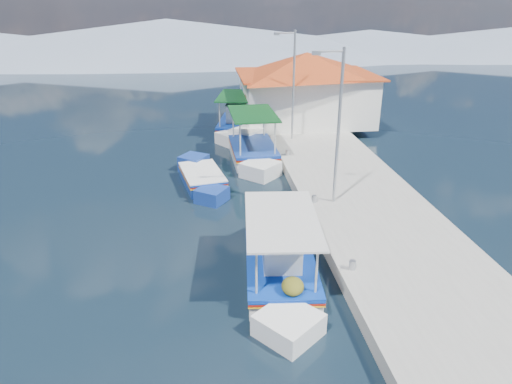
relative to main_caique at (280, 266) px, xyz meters
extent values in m
plane|color=black|center=(-1.68, 2.48, -0.46)|extent=(160.00, 160.00, 0.00)
cube|color=#A3A299|center=(4.22, 8.48, -0.21)|extent=(5.00, 44.00, 0.50)
cylinder|color=#A5A8AD|center=(2.12, -0.52, 0.19)|extent=(0.20, 0.20, 0.30)
cylinder|color=#A5A8AD|center=(2.12, 4.48, 0.19)|extent=(0.20, 0.20, 0.30)
cylinder|color=#A5A8AD|center=(2.12, 10.48, 0.19)|extent=(0.20, 0.20, 0.30)
cylinder|color=#A5A8AD|center=(2.12, 16.48, 0.19)|extent=(0.20, 0.20, 0.30)
cube|color=silver|center=(0.00, -0.07, -0.26)|extent=(2.34, 4.14, 0.87)
cube|color=silver|center=(-0.22, 2.56, -0.15)|extent=(2.05, 2.05, 0.96)
cube|color=silver|center=(0.22, -2.62, -0.26)|extent=(1.99, 1.99, 0.83)
cube|color=#0C359D|center=(0.00, -0.07, 0.15)|extent=(2.41, 4.26, 0.06)
cube|color=#A71B0E|center=(0.00, -0.07, 0.07)|extent=(2.41, 4.26, 0.05)
cube|color=yellow|center=(0.00, -0.07, 0.01)|extent=(2.41, 4.26, 0.04)
cube|color=#0C359D|center=(0.00, -0.07, 0.21)|extent=(2.43, 4.22, 0.05)
cube|color=brown|center=(0.00, -0.07, 0.18)|extent=(2.18, 4.04, 0.05)
cube|color=silver|center=(0.03, -0.35, 0.69)|extent=(1.21, 1.28, 1.01)
cube|color=silver|center=(0.03, -0.35, 1.21)|extent=(1.31, 1.38, 0.06)
cylinder|color=beige|center=(-0.94, 1.53, 0.92)|extent=(0.06, 0.06, 1.47)
cylinder|color=beige|center=(0.67, 1.66, 0.92)|extent=(0.06, 0.06, 1.47)
cylinder|color=beige|center=(-0.66, -1.81, 0.92)|extent=(0.06, 0.06, 1.47)
cylinder|color=beige|center=(0.95, -1.67, 0.92)|extent=(0.06, 0.06, 1.47)
cube|color=silver|center=(0.00, -0.07, 1.65)|extent=(2.44, 4.15, 0.06)
ellipsoid|color=#404B14|center=(-0.47, 1.18, 0.45)|extent=(0.70, 0.77, 0.52)
ellipsoid|color=#404B14|center=(0.13, 1.69, 0.41)|extent=(0.59, 0.65, 0.44)
ellipsoid|color=#404B14|center=(0.32, -1.70, 0.42)|extent=(0.62, 0.69, 0.47)
sphere|color=#FF3308|center=(0.87, 0.55, 0.87)|extent=(0.37, 0.37, 0.37)
cube|color=silver|center=(0.42, 11.51, -0.22)|extent=(2.30, 4.12, 1.04)
cube|color=silver|center=(0.50, 14.24, -0.09)|extent=(2.22, 2.22, 1.15)
cube|color=silver|center=(0.35, 8.87, -0.22)|extent=(2.16, 2.16, 0.98)
cube|color=#0C359D|center=(0.42, 11.51, 0.26)|extent=(2.37, 4.25, 0.07)
cube|color=#A71B0E|center=(0.42, 11.51, 0.18)|extent=(2.37, 4.25, 0.05)
cube|color=yellow|center=(0.42, 11.51, 0.10)|extent=(2.37, 4.25, 0.04)
cube|color=navy|center=(0.42, 11.51, 0.34)|extent=(2.39, 4.21, 0.05)
cube|color=brown|center=(0.42, 11.51, 0.31)|extent=(2.12, 4.04, 0.05)
cylinder|color=beige|center=(-0.40, 13.24, 1.18)|extent=(0.08, 0.08, 1.75)
cylinder|color=beige|center=(1.35, 13.19, 1.18)|extent=(0.08, 0.08, 1.75)
cylinder|color=beige|center=(-0.50, 9.83, 1.18)|extent=(0.08, 0.08, 1.75)
cylinder|color=beige|center=(1.25, 9.78, 1.18)|extent=(0.08, 0.08, 1.75)
cube|color=#0C3E18|center=(0.42, 11.51, 2.05)|extent=(2.41, 4.13, 0.08)
cube|color=navy|center=(-2.33, 8.12, -0.26)|extent=(2.20, 3.35, 0.86)
cube|color=navy|center=(-1.93, 10.15, -0.15)|extent=(1.63, 1.63, 0.95)
cube|color=navy|center=(-2.72, 6.16, -0.26)|extent=(1.58, 1.58, 0.82)
cube|color=#0C359D|center=(-2.33, 8.12, 0.14)|extent=(2.27, 3.45, 0.05)
cube|color=#A71B0E|center=(-2.33, 8.12, 0.07)|extent=(2.27, 3.45, 0.05)
cube|color=yellow|center=(-2.33, 8.12, 0.00)|extent=(2.27, 3.45, 0.04)
cube|color=silver|center=(-2.33, 8.12, 0.20)|extent=(2.28, 3.42, 0.05)
cube|color=brown|center=(-2.33, 8.12, 0.18)|extent=(2.06, 3.26, 0.05)
cube|color=silver|center=(0.01, 17.12, -0.23)|extent=(2.89, 4.44, 0.97)
cube|color=silver|center=(-0.51, 19.80, -0.11)|extent=(2.14, 2.14, 1.07)
cube|color=silver|center=(0.52, 14.51, -0.23)|extent=(2.08, 2.08, 0.92)
cube|color=#0C359D|center=(0.01, 17.12, 0.21)|extent=(2.97, 4.57, 0.06)
cube|color=#A71B0E|center=(0.01, 17.12, 0.13)|extent=(2.97, 4.57, 0.05)
cube|color=yellow|center=(0.01, 17.12, 0.06)|extent=(2.97, 4.57, 0.04)
cube|color=#0C359D|center=(0.01, 17.12, 0.29)|extent=(2.99, 4.54, 0.05)
cube|color=brown|center=(0.01, 17.12, 0.26)|extent=(2.70, 4.33, 0.05)
cube|color=silver|center=(0.07, 16.82, 0.82)|extent=(1.41, 1.53, 1.12)
cube|color=silver|center=(0.07, 16.82, 1.40)|extent=(1.53, 1.65, 0.06)
cylinder|color=beige|center=(-1.16, 18.64, 1.07)|extent=(0.07, 0.07, 1.63)
cylinder|color=beige|center=(0.52, 18.97, 1.07)|extent=(0.07, 0.07, 1.63)
cylinder|color=beige|center=(-0.50, 15.26, 1.07)|extent=(0.07, 0.07, 1.63)
cylinder|color=beige|center=(1.18, 15.59, 1.07)|extent=(0.07, 0.07, 1.63)
cube|color=#0C3E18|center=(0.01, 17.12, 1.89)|extent=(2.99, 4.46, 0.07)
cube|color=silver|center=(4.52, 17.48, 1.54)|extent=(8.00, 6.00, 3.00)
cube|color=#BC3B1A|center=(4.52, 17.48, 3.09)|extent=(8.64, 6.48, 0.10)
pyramid|color=#BC3B1A|center=(4.52, 17.48, 3.74)|extent=(10.49, 10.49, 1.40)
cube|color=brown|center=(0.54, 16.48, 1.04)|extent=(0.06, 1.00, 2.00)
cube|color=#0C359D|center=(0.54, 18.98, 1.64)|extent=(0.06, 1.20, 0.90)
cylinder|color=#A5A8AD|center=(2.92, 4.48, 3.04)|extent=(0.12, 0.12, 6.00)
cylinder|color=#A5A8AD|center=(2.42, 4.48, 5.89)|extent=(1.00, 0.08, 0.08)
cube|color=#A5A8AD|center=(1.92, 4.48, 5.84)|extent=(0.30, 0.14, 0.14)
cylinder|color=#A5A8AD|center=(2.92, 13.48, 3.04)|extent=(0.12, 0.12, 6.00)
cylinder|color=#A5A8AD|center=(2.42, 13.48, 5.89)|extent=(1.00, 0.08, 0.08)
cube|color=#A5A8AD|center=(1.92, 13.48, 5.84)|extent=(0.30, 0.14, 0.14)
cone|color=gray|center=(-6.68, 58.48, 1.99)|extent=(96.00, 96.00, 5.50)
cone|color=gray|center=(23.32, 58.48, 1.14)|extent=(76.80, 76.80, 3.80)
camera|label=1|loc=(-2.17, -12.17, 7.71)|focal=32.57mm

